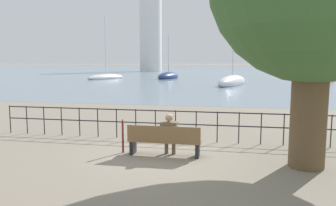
% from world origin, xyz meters
% --- Properties ---
extents(ground_plane, '(1000.00, 1000.00, 0.00)m').
position_xyz_m(ground_plane, '(0.00, 0.00, 0.00)').
color(ground_plane, gray).
extents(harbor_water, '(600.00, 300.00, 0.01)m').
position_xyz_m(harbor_water, '(0.00, 160.70, 0.00)').
color(harbor_water, slate).
rests_on(harbor_water, ground_plane).
extents(park_bench, '(2.12, 0.45, 0.90)m').
position_xyz_m(park_bench, '(0.00, -0.07, 0.44)').
color(park_bench, brown).
rests_on(park_bench, ground_plane).
extents(seated_person_left, '(0.48, 0.35, 1.23)m').
position_xyz_m(seated_person_left, '(0.13, 0.01, 0.68)').
color(seated_person_left, brown).
rests_on(seated_person_left, ground_plane).
extents(promenade_railing, '(12.87, 0.04, 1.05)m').
position_xyz_m(promenade_railing, '(0.00, 1.86, 0.69)').
color(promenade_railing, black).
rests_on(promenade_railing, ground_plane).
extents(closed_umbrella, '(0.09, 0.09, 1.03)m').
position_xyz_m(closed_umbrella, '(-1.28, 0.03, 0.57)').
color(closed_umbrella, maroon).
rests_on(closed_umbrella, ground_plane).
extents(sailboat_0, '(4.39, 8.58, 10.24)m').
position_xyz_m(sailboat_0, '(1.94, 29.90, 0.37)').
color(sailboat_0, silver).
rests_on(sailboat_0, ground_plane).
extents(sailboat_2, '(3.70, 6.57, 7.55)m').
position_xyz_m(sailboat_2, '(-8.29, 43.44, 0.33)').
color(sailboat_2, navy).
rests_on(sailboat_2, ground_plane).
extents(sailboat_3, '(4.38, 6.23, 7.78)m').
position_xyz_m(sailboat_3, '(15.05, 41.68, 0.37)').
color(sailboat_3, maroon).
rests_on(sailboat_3, ground_plane).
extents(sailboat_4, '(4.74, 7.75, 10.16)m').
position_xyz_m(sailboat_4, '(-17.82, 40.35, 0.28)').
color(sailboat_4, silver).
rests_on(sailboat_4, ground_plane).
extents(harbor_lighthouse, '(6.30, 6.30, 26.09)m').
position_xyz_m(harbor_lighthouse, '(-21.34, 83.95, 12.14)').
color(harbor_lighthouse, white).
rests_on(harbor_lighthouse, ground_plane).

